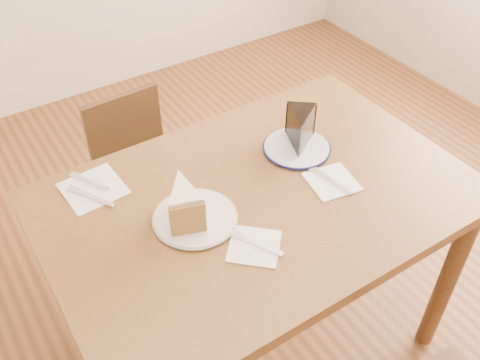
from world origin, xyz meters
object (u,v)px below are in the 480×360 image
object	(u,v)px
plate_navy	(297,148)
carrot_cake	(184,202)
chocolate_cake	(300,131)
chair_far	(144,178)
plate_cream	(195,218)
table	(259,219)

from	to	relation	value
plate_navy	carrot_cake	world-z (taller)	carrot_cake
carrot_cake	chocolate_cake	xyz separation A→B (m)	(0.44, 0.07, 0.01)
chair_far	chocolate_cake	distance (m)	0.74
chair_far	plate_cream	size ratio (longest dim) A/B	3.29
plate_cream	chocolate_cake	size ratio (longest dim) A/B	1.72
table	chocolate_cake	distance (m)	0.30
plate_cream	table	bearing A→B (deg)	-3.16
chair_far	carrot_cake	size ratio (longest dim) A/B	5.71
table	plate_cream	bearing A→B (deg)	176.84
plate_navy	chocolate_cake	world-z (taller)	chocolate_cake
plate_navy	plate_cream	bearing A→B (deg)	-167.14
chair_far	carrot_cake	bearing A→B (deg)	76.75
chair_far	carrot_cake	distance (m)	0.73
chair_far	chocolate_cake	bearing A→B (deg)	119.94
chair_far	chocolate_cake	size ratio (longest dim) A/B	5.68
chair_far	plate_cream	distance (m)	0.72
chair_far	carrot_cake	xyz separation A→B (m)	(-0.11, -0.59, 0.41)
plate_cream	chocolate_cake	distance (m)	0.44
carrot_cake	plate_cream	bearing A→B (deg)	-30.81
table	chocolate_cake	size ratio (longest dim) A/B	9.45
plate_navy	carrot_cake	size ratio (longest dim) A/B	1.60
plate_cream	plate_navy	distance (m)	0.43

